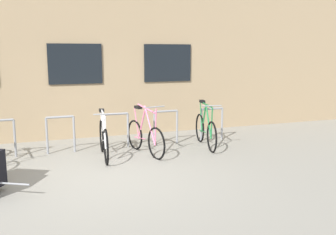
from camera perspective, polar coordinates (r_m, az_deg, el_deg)
name	(u,v)px	position (r m, az deg, el deg)	size (l,w,h in m)	color
ground_plane	(99,177)	(6.77, -10.31, -8.86)	(42.00, 42.00, 0.00)	gray
storefront_building	(65,35)	(12.18, -15.30, 11.97)	(28.00, 5.21, 5.35)	tan
bike_rack	(89,128)	(8.48, -11.89, -1.63)	(6.62, 0.05, 0.81)	gray
bicycle_green	(206,130)	(8.74, 5.69, -1.87)	(0.45, 1.69, 1.06)	black
bicycle_white	(104,139)	(7.92, -9.70, -3.18)	(0.44, 1.73, 1.01)	black
bicycle_pink	(145,136)	(8.08, -3.49, -2.84)	(0.50, 1.61, 1.10)	black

